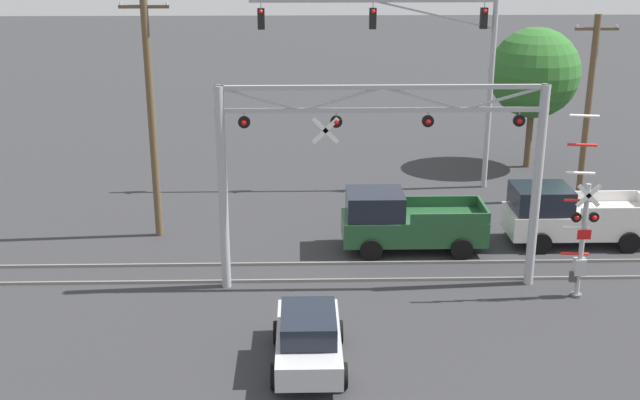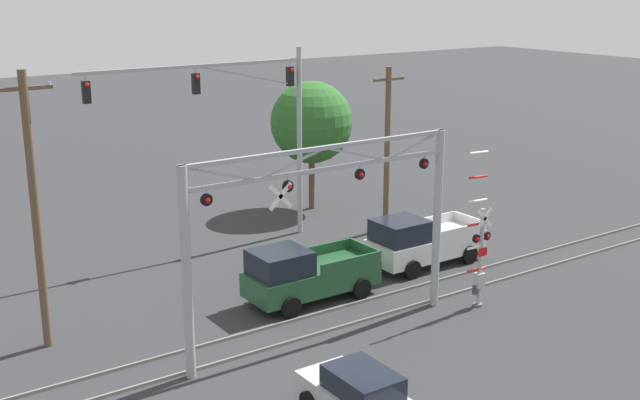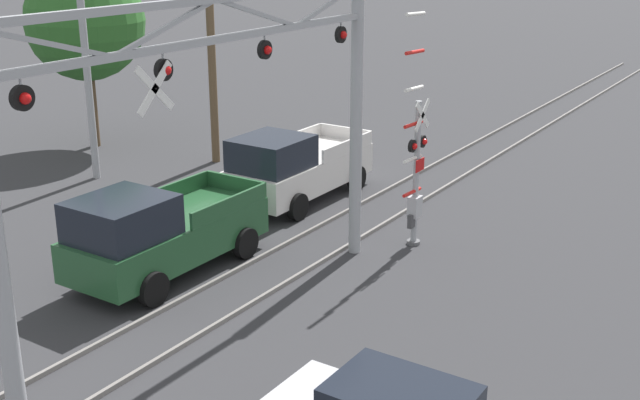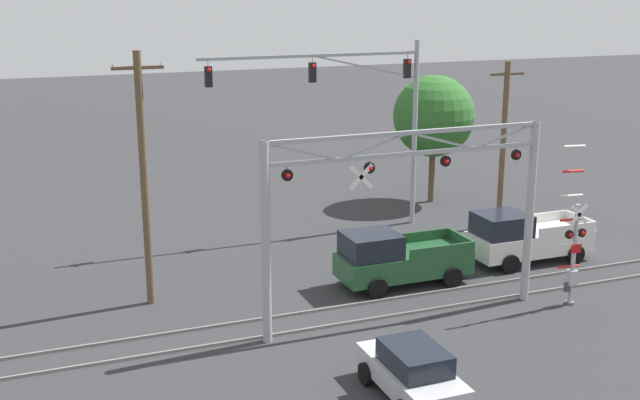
% 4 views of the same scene
% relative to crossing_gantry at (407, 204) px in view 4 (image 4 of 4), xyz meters
% --- Properties ---
extents(rail_track_near, '(80.00, 0.08, 0.10)m').
position_rel_crossing_gantry_xyz_m(rail_track_near, '(0.01, 0.28, -4.19)').
color(rail_track_near, gray).
rests_on(rail_track_near, ground_plane).
extents(rail_track_far, '(80.00, 0.08, 0.10)m').
position_rel_crossing_gantry_xyz_m(rail_track_far, '(0.01, 1.72, -4.19)').
color(rail_track_far, gray).
rests_on(rail_track_far, ground_plane).
extents(crossing_gantry, '(10.47, 0.31, 6.77)m').
position_rel_crossing_gantry_xyz_m(crossing_gantry, '(0.00, 0.00, 0.00)').
color(crossing_gantry, '#9EA0A5').
rests_on(crossing_gantry, ground_plane).
extents(crossing_signal_mast, '(1.26, 0.35, 6.06)m').
position_rel_crossing_gantry_xyz_m(crossing_signal_mast, '(6.33, -1.05, -2.20)').
color(crossing_signal_mast, '#9EA0A5').
rests_on(crossing_signal_mast, ground_plane).
extents(traffic_signal_span, '(10.72, 0.39, 9.00)m').
position_rel_crossing_gantry_xyz_m(traffic_signal_span, '(3.46, 10.55, 1.92)').
color(traffic_signal_span, '#9EA0A5').
rests_on(traffic_signal_span, ground_plane).
extents(pickup_truck_lead, '(5.25, 2.30, 2.25)m').
position_rel_crossing_gantry_xyz_m(pickup_truck_lead, '(1.25, 3.12, -3.16)').
color(pickup_truck_lead, '#23512D').
rests_on(pickup_truck_lead, ground_plane).
extents(pickup_truck_following, '(5.30, 2.30, 2.25)m').
position_rel_crossing_gantry_xyz_m(pickup_truck_following, '(7.53, 3.61, -3.16)').
color(pickup_truck_following, silver).
rests_on(pickup_truck_following, ground_plane).
extents(sedan_waiting, '(2.00, 3.95, 1.64)m').
position_rel_crossing_gantry_xyz_m(sedan_waiting, '(-2.38, -5.13, -3.41)').
color(sedan_waiting, '#B7B7BC').
rests_on(sedan_waiting, ground_plane).
extents(utility_pole_left, '(1.80, 0.28, 9.31)m').
position_rel_crossing_gantry_xyz_m(utility_pole_left, '(-8.09, 4.78, 0.56)').
color(utility_pole_left, brown).
rests_on(utility_pole_left, ground_plane).
extents(utility_pole_right, '(1.80, 0.28, 8.03)m').
position_rel_crossing_gantry_xyz_m(utility_pole_right, '(9.61, 8.50, -0.08)').
color(utility_pole_right, brown).
rests_on(utility_pole_right, ground_plane).
extents(background_tree_beyond_span, '(4.36, 4.36, 6.90)m').
position_rel_crossing_gantry_xyz_m(background_tree_beyond_span, '(8.74, 13.76, 0.47)').
color(background_tree_beyond_span, brown).
rests_on(background_tree_beyond_span, ground_plane).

